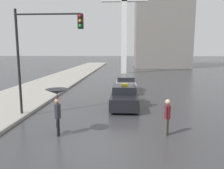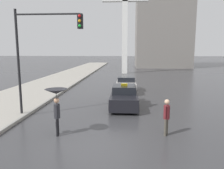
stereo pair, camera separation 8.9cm
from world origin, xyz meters
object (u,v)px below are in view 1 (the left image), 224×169
object	(u,v)px
sedan_red	(126,85)
pedestrian_man	(167,114)
pedestrian_with_umbrella	(57,99)
traffic_light	(43,43)
taxi	(124,97)
monument_cross	(124,15)

from	to	relation	value
sedan_red	pedestrian_man	distance (m)	10.87
pedestrian_with_umbrella	pedestrian_man	distance (m)	5.03
pedestrian_with_umbrella	traffic_light	world-z (taller)	traffic_light
taxi	traffic_light	xyz separation A→B (m)	(-4.60, -2.60, 3.58)
monument_cross	pedestrian_man	bearing A→B (deg)	-85.54
traffic_light	monument_cross	distance (m)	26.24
pedestrian_man	monument_cross	xyz separation A→B (m)	(-2.16, 27.75, 8.67)
taxi	pedestrian_with_umbrella	distance (m)	6.26
taxi	sedan_red	world-z (taller)	taxi
sedan_red	pedestrian_man	xyz separation A→B (m)	(1.85, -10.71, 0.31)
monument_cross	pedestrian_with_umbrella	bearing A→B (deg)	-95.69
sedan_red	traffic_light	bearing A→B (deg)	60.20
sedan_red	pedestrian_man	size ratio (longest dim) A/B	2.45
sedan_red	pedestrian_with_umbrella	xyz separation A→B (m)	(-3.12, -11.05, 1.06)
traffic_light	pedestrian_man	bearing A→B (deg)	-20.46
sedan_red	traffic_light	distance (m)	10.17
pedestrian_with_umbrella	monument_cross	distance (m)	29.32
pedestrian_man	traffic_light	size ratio (longest dim) A/B	0.27
taxi	sedan_red	distance (m)	5.65
monument_cross	taxi	bearing A→B (deg)	-89.53
sedan_red	taxi	bearing A→B (deg)	88.68
pedestrian_man	traffic_light	world-z (taller)	traffic_light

